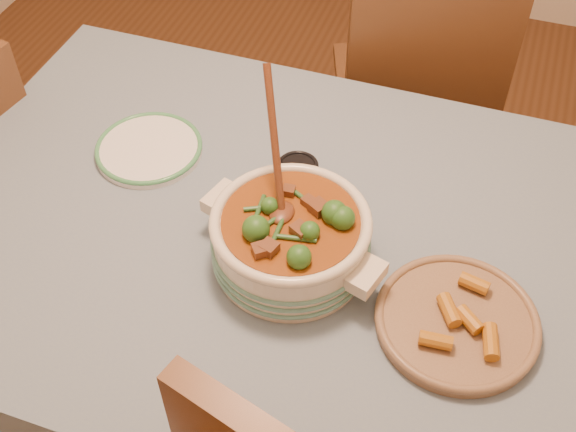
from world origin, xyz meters
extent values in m
plane|color=#4C2B15|center=(0.00, 0.00, 0.00)|extent=(4.50, 4.50, 0.00)
cube|color=brown|center=(0.00, 0.00, 0.72)|extent=(1.60, 1.00, 0.05)
cube|color=gray|center=(0.00, 0.00, 0.75)|extent=(1.68, 1.08, 0.01)
cylinder|color=brown|center=(-0.73, 0.43, 0.35)|extent=(0.07, 0.07, 0.70)
cylinder|color=beige|center=(-0.02, -0.07, 0.81)|extent=(0.37, 0.37, 0.12)
torus|color=beige|center=(-0.02, -0.07, 0.87)|extent=(0.31, 0.31, 0.02)
cube|color=beige|center=(0.14, -0.12, 0.83)|extent=(0.07, 0.09, 0.03)
cube|color=beige|center=(-0.18, -0.02, 0.83)|extent=(0.07, 0.09, 0.03)
cylinder|color=#914515|center=(-0.02, -0.07, 0.87)|extent=(0.26, 0.26, 0.02)
cylinder|color=white|center=(-0.43, 0.13, 0.76)|extent=(0.32, 0.32, 0.02)
torus|color=#45995D|center=(-0.43, 0.13, 0.77)|extent=(0.24, 0.24, 0.01)
cylinder|color=black|center=(-0.08, 0.15, 0.78)|extent=(0.11, 0.11, 0.04)
torus|color=black|center=(-0.08, 0.15, 0.80)|extent=(0.09, 0.09, 0.01)
cylinder|color=black|center=(-0.08, 0.15, 0.79)|extent=(0.07, 0.07, 0.01)
cylinder|color=#917050|center=(0.32, -0.12, 0.77)|extent=(0.31, 0.31, 0.02)
torus|color=#917050|center=(0.32, -0.12, 0.78)|extent=(0.30, 0.30, 0.02)
cube|color=brown|center=(0.04, 0.91, 0.48)|extent=(0.57, 0.57, 0.04)
cube|color=brown|center=(0.11, 0.72, 0.72)|extent=(0.44, 0.19, 0.48)
cylinder|color=brown|center=(0.15, 1.15, 0.24)|extent=(0.04, 0.04, 0.48)
cylinder|color=brown|center=(-0.21, 1.02, 0.24)|extent=(0.04, 0.04, 0.48)
cylinder|color=brown|center=(0.28, 0.79, 0.24)|extent=(0.04, 0.04, 0.48)
cylinder|color=brown|center=(-0.08, 0.66, 0.24)|extent=(0.04, 0.04, 0.48)
cylinder|color=brown|center=(-0.85, 0.19, 0.23)|extent=(0.04, 0.04, 0.46)
camera|label=1|loc=(0.27, -0.92, 1.88)|focal=45.00mm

